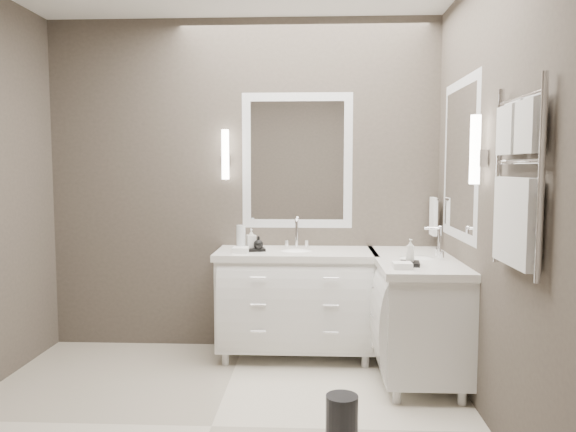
{
  "coord_description": "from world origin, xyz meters",
  "views": [
    {
      "loc": [
        0.59,
        -3.11,
        1.5
      ],
      "look_at": [
        0.41,
        0.7,
        1.17
      ],
      "focal_mm": 35.0,
      "sensor_mm": 36.0,
      "label": 1
    }
  ],
  "objects_px": {
    "vanity_back": "(296,296)",
    "towel_ladder": "(517,190)",
    "waste_bin": "(342,418)",
    "vanity_right": "(416,308)"
  },
  "relations": [
    {
      "from": "vanity_back",
      "to": "towel_ladder",
      "type": "relative_size",
      "value": 1.38
    },
    {
      "from": "towel_ladder",
      "to": "waste_bin",
      "type": "height_order",
      "value": "towel_ladder"
    },
    {
      "from": "vanity_back",
      "to": "towel_ladder",
      "type": "height_order",
      "value": "towel_ladder"
    },
    {
      "from": "vanity_back",
      "to": "vanity_right",
      "type": "relative_size",
      "value": 1.0
    },
    {
      "from": "towel_ladder",
      "to": "vanity_right",
      "type": "bearing_deg",
      "value": 99.84
    },
    {
      "from": "vanity_back",
      "to": "vanity_right",
      "type": "distance_m",
      "value": 0.93
    },
    {
      "from": "towel_ladder",
      "to": "waste_bin",
      "type": "bearing_deg",
      "value": 161.36
    },
    {
      "from": "vanity_back",
      "to": "waste_bin",
      "type": "xyz_separation_m",
      "value": [
        0.3,
        -1.35,
        -0.36
      ]
    },
    {
      "from": "vanity_back",
      "to": "waste_bin",
      "type": "bearing_deg",
      "value": -77.64
    },
    {
      "from": "vanity_right",
      "to": "towel_ladder",
      "type": "bearing_deg",
      "value": -80.16
    }
  ]
}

